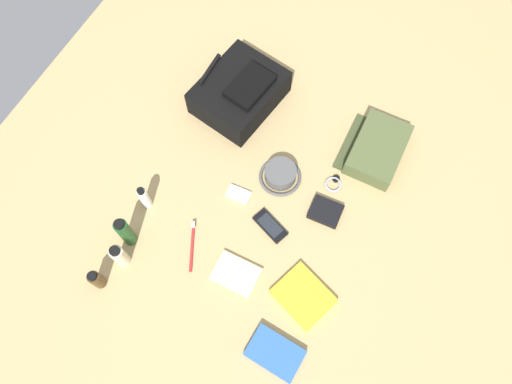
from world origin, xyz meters
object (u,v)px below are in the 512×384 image
(paperback_novel, at_px, (275,353))
(media_player, at_px, (239,194))
(toothpaste_tube, at_px, (144,198))
(notepad, at_px, (236,274))
(cologne_bottle, at_px, (97,280))
(wristwatch, at_px, (334,184))
(toiletry_pouch, at_px, (377,149))
(toothbrush, at_px, (192,243))
(lotion_bottle, at_px, (120,256))
(wallet, at_px, (326,212))
(travel_guidebook, at_px, (303,296))
(shampoo_bottle, at_px, (125,232))
(backpack, at_px, (240,92))
(cell_phone, at_px, (270,226))
(bucket_hat, at_px, (280,175))

(paperback_novel, height_order, media_player, paperback_novel)
(toothpaste_tube, height_order, notepad, toothpaste_tube)
(cologne_bottle, xyz_separation_m, wristwatch, (0.69, -0.55, -0.04))
(toiletry_pouch, distance_m, toothbrush, 0.75)
(toothpaste_tube, height_order, toothbrush, toothpaste_tube)
(toothpaste_tube, bearing_deg, paperback_novel, -111.25)
(lotion_bottle, height_order, wallet, lotion_bottle)
(paperback_novel, xyz_separation_m, travel_guidebook, (0.20, -0.00, -0.00))
(shampoo_bottle, relative_size, paperback_novel, 0.97)
(paperback_novel, relative_size, notepad, 1.18)
(cologne_bottle, xyz_separation_m, toothbrush, (0.26, -0.20, -0.04))
(wristwatch, xyz_separation_m, wallet, (-0.11, -0.02, 0.01))
(backpack, distance_m, cell_phone, 0.53)
(travel_guidebook, bearing_deg, wallet, 10.80)
(wallet, bearing_deg, wristwatch, 6.01)
(toothbrush, relative_size, wallet, 1.50)
(toiletry_pouch, bearing_deg, wristwatch, 155.39)
(bucket_hat, height_order, paperback_novel, bucket_hat)
(shampoo_bottle, xyz_separation_m, notepad, (0.06, -0.38, -0.08))
(paperback_novel, relative_size, media_player, 2.03)
(bucket_hat, relative_size, notepad, 1.04)
(toothpaste_tube, bearing_deg, backpack, -9.58)
(toiletry_pouch, xyz_separation_m, shampoo_bottle, (-0.70, 0.63, 0.05))
(shampoo_bottle, distance_m, media_player, 0.42)
(lotion_bottle, height_order, travel_guidebook, lotion_bottle)
(media_player, height_order, wristwatch, same)
(toothbrush, distance_m, wallet, 0.48)
(lotion_bottle, xyz_separation_m, travel_guidebook, (0.17, -0.60, -0.05))
(bucket_hat, height_order, media_player, bucket_hat)
(cologne_bottle, relative_size, shampoo_bottle, 0.62)
(cologne_bottle, height_order, paperback_novel, cologne_bottle)
(bucket_hat, distance_m, toothbrush, 0.40)
(backpack, xyz_separation_m, cologne_bottle, (-0.85, 0.08, -0.01))
(media_player, distance_m, toothbrush, 0.24)
(shampoo_bottle, xyz_separation_m, paperback_novel, (-0.11, -0.61, -0.07))
(backpack, distance_m, bucket_hat, 0.36)
(lotion_bottle, relative_size, toothbrush, 0.79)
(backpack, distance_m, wristwatch, 0.50)
(toothpaste_tube, xyz_separation_m, media_player, (0.18, -0.27, -0.06))
(shampoo_bottle, relative_size, notepad, 1.15)
(cologne_bottle, height_order, toothpaste_tube, toothpaste_tube)
(cologne_bottle, bearing_deg, cell_phone, -43.30)
(shampoo_bottle, relative_size, travel_guidebook, 0.79)
(shampoo_bottle, relative_size, wristwatch, 2.42)
(cell_phone, relative_size, wristwatch, 1.96)
(cell_phone, bearing_deg, wristwatch, -27.69)
(toothpaste_tube, bearing_deg, bucket_hat, -50.14)
(cell_phone, xyz_separation_m, wallet, (0.14, -0.15, 0.01))
(toiletry_pouch, xyz_separation_m, wallet, (-0.30, 0.07, -0.02))
(lotion_bottle, distance_m, wristwatch, 0.79)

